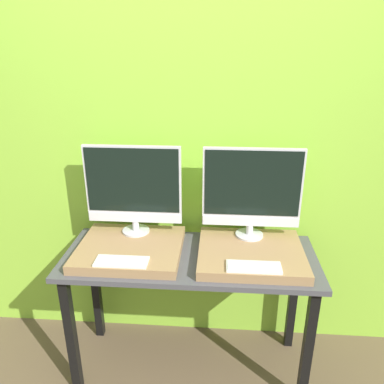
{
  "coord_description": "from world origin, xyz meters",
  "views": [
    {
      "loc": [
        0.15,
        -1.54,
        1.9
      ],
      "look_at": [
        0.0,
        0.45,
        1.12
      ],
      "focal_mm": 35.0,
      "sensor_mm": 36.0,
      "label": 1
    }
  ],
  "objects": [
    {
      "name": "wooden_riser_right",
      "position": [
        0.34,
        0.29,
        0.83
      ],
      "size": [
        0.58,
        0.5,
        0.05
      ],
      "color": "#99754C",
      "rests_on": "workbench"
    },
    {
      "name": "keyboard_right",
      "position": [
        0.34,
        0.1,
        0.86
      ],
      "size": [
        0.28,
        0.11,
        0.01
      ],
      "color": "silver",
      "rests_on": "wooden_riser_right"
    },
    {
      "name": "wooden_riser_left",
      "position": [
        -0.34,
        0.29,
        0.83
      ],
      "size": [
        0.58,
        0.5,
        0.05
      ],
      "color": "#99754C",
      "rests_on": "workbench"
    },
    {
      "name": "workbench",
      "position": [
        0.0,
        0.28,
        0.69
      ],
      "size": [
        1.42,
        0.56,
        0.8
      ],
      "color": "#47474C",
      "rests_on": "ground_plane"
    },
    {
      "name": "wall_back",
      "position": [
        0.0,
        0.63,
        1.3
      ],
      "size": [
        8.0,
        0.04,
        2.6
      ],
      "color": "#8CC638",
      "rests_on": "ground_plane"
    },
    {
      "name": "monitor_left",
      "position": [
        -0.34,
        0.44,
        1.14
      ],
      "size": [
        0.56,
        0.16,
        0.53
      ],
      "color": "silver",
      "rests_on": "wooden_riser_left"
    },
    {
      "name": "monitor_right",
      "position": [
        0.34,
        0.44,
        1.14
      ],
      "size": [
        0.56,
        0.16,
        0.53
      ],
      "color": "silver",
      "rests_on": "wooden_riser_right"
    },
    {
      "name": "keyboard_left",
      "position": [
        -0.34,
        0.1,
        0.86
      ],
      "size": [
        0.28,
        0.11,
        0.01
      ],
      "color": "silver",
      "rests_on": "wooden_riser_left"
    }
  ]
}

